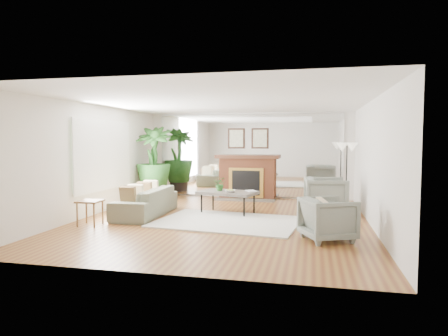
% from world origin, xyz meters
% --- Properties ---
extents(ground, '(7.00, 7.00, 0.00)m').
position_xyz_m(ground, '(0.00, 0.00, 0.00)').
color(ground, brown).
rests_on(ground, ground).
extents(wall_left, '(0.02, 7.00, 2.50)m').
position_xyz_m(wall_left, '(-2.99, 0.00, 1.25)').
color(wall_left, silver).
rests_on(wall_left, ground).
extents(wall_right, '(0.02, 7.00, 2.50)m').
position_xyz_m(wall_right, '(2.99, 0.00, 1.25)').
color(wall_right, silver).
rests_on(wall_right, ground).
extents(wall_back, '(6.00, 0.02, 2.50)m').
position_xyz_m(wall_back, '(0.00, 3.49, 1.25)').
color(wall_back, silver).
rests_on(wall_back, ground).
extents(mirror_panel, '(5.40, 0.04, 2.40)m').
position_xyz_m(mirror_panel, '(0.00, 3.47, 1.25)').
color(mirror_panel, silver).
rests_on(mirror_panel, wall_back).
extents(window_panel, '(0.04, 2.40, 1.50)m').
position_xyz_m(window_panel, '(-2.96, 0.40, 1.35)').
color(window_panel, '#B2E09E').
rests_on(window_panel, wall_left).
extents(fireplace, '(1.85, 0.83, 2.05)m').
position_xyz_m(fireplace, '(0.00, 3.26, 0.66)').
color(fireplace, brown).
rests_on(fireplace, ground).
extents(area_rug, '(3.08, 2.36, 0.03)m').
position_xyz_m(area_rug, '(0.15, -0.19, 0.02)').
color(area_rug, silver).
rests_on(area_rug, ground).
extents(coffee_table, '(1.46, 1.08, 0.52)m').
position_xyz_m(coffee_table, '(-0.05, 0.78, 0.48)').
color(coffee_table, '#585045').
rests_on(coffee_table, ground).
extents(sofa, '(0.86, 2.12, 0.62)m').
position_xyz_m(sofa, '(-1.82, 0.19, 0.31)').
color(sofa, '#6D7059').
rests_on(sofa, ground).
extents(armchair_back, '(1.01, 0.99, 0.85)m').
position_xyz_m(armchair_back, '(2.16, 1.23, 0.43)').
color(armchair_back, gray).
rests_on(armchair_back, ground).
extents(armchair_front, '(1.06, 1.04, 0.73)m').
position_xyz_m(armchair_front, '(2.12, -1.25, 0.37)').
color(armchair_front, gray).
rests_on(armchair_front, ground).
extents(side_table, '(0.46, 0.46, 0.51)m').
position_xyz_m(side_table, '(-2.46, -1.07, 0.42)').
color(side_table, olive).
rests_on(side_table, ground).
extents(potted_ficus, '(1.13, 1.13, 2.09)m').
position_xyz_m(potted_ficus, '(-2.53, 2.37, 1.12)').
color(potted_ficus, black).
rests_on(potted_ficus, ground).
extents(floor_lamp, '(0.53, 0.30, 1.63)m').
position_xyz_m(floor_lamp, '(2.70, 2.37, 1.40)').
color(floor_lamp, black).
rests_on(floor_lamp, ground).
extents(tabletop_plant, '(0.29, 0.25, 0.32)m').
position_xyz_m(tabletop_plant, '(-0.25, 0.87, 0.68)').
color(tabletop_plant, '#326B27').
rests_on(tabletop_plant, coffee_table).
extents(fruit_bowl, '(0.26, 0.26, 0.06)m').
position_xyz_m(fruit_bowl, '(0.05, 0.59, 0.55)').
color(fruit_bowl, olive).
rests_on(fruit_bowl, coffee_table).
extents(book, '(0.32, 0.35, 0.02)m').
position_xyz_m(book, '(0.39, 0.81, 0.53)').
color(book, olive).
rests_on(book, coffee_table).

